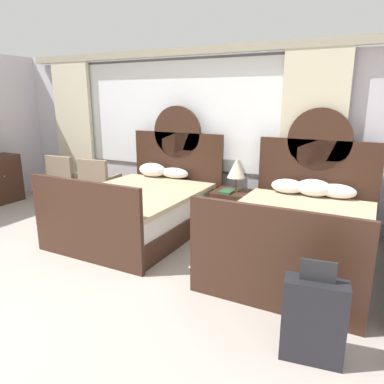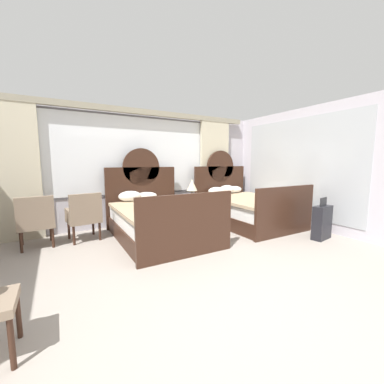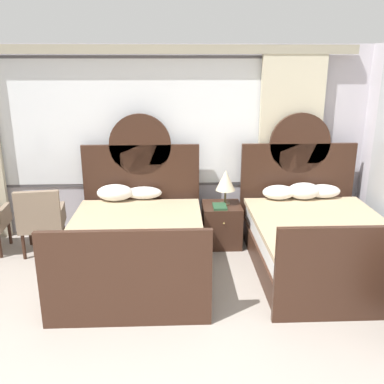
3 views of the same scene
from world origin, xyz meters
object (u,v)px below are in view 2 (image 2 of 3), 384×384
(armchair_by_window_left, at_px, (84,215))
(armchair_by_window_centre, at_px, (36,219))
(book_on_nightstand, at_px, (192,199))
(nightstand_between_beds, at_px, (191,211))
(suitcase_on_floor, at_px, (322,222))
(bed_near_window, at_px, (159,219))
(bed_near_mirror, at_px, (245,208))
(table_lamp_on_nightstand, at_px, (192,185))

(armchair_by_window_left, bearing_deg, armchair_by_window_centre, -179.97)
(book_on_nightstand, bearing_deg, nightstand_between_beds, 67.89)
(suitcase_on_floor, bearing_deg, armchair_by_window_left, 151.43)
(armchair_by_window_left, relative_size, armchair_by_window_centre, 1.00)
(armchair_by_window_centre, bearing_deg, armchair_by_window_left, 0.03)
(bed_near_window, bearing_deg, bed_near_mirror, 0.22)
(table_lamp_on_nightstand, bearing_deg, bed_near_mirror, -34.59)
(nightstand_between_beds, height_order, suitcase_on_floor, suitcase_on_floor)
(nightstand_between_beds, relative_size, book_on_nightstand, 2.24)
(nightstand_between_beds, bearing_deg, armchair_by_window_centre, -176.70)
(bed_near_mirror, xyz_separation_m, armchair_by_window_left, (-3.53, 0.53, 0.13))
(suitcase_on_floor, bearing_deg, book_on_nightstand, 125.72)
(armchair_by_window_left, xyz_separation_m, armchair_by_window_centre, (-0.77, -0.00, 0.00))
(bed_near_mirror, distance_m, book_on_nightstand, 1.33)
(table_lamp_on_nightstand, xyz_separation_m, armchair_by_window_centre, (-3.22, -0.21, -0.42))
(table_lamp_on_nightstand, distance_m, armchair_by_window_centre, 3.26)
(armchair_by_window_left, bearing_deg, suitcase_on_floor, -28.57)
(armchair_by_window_left, bearing_deg, book_on_nightstand, 1.89)
(bed_near_mirror, xyz_separation_m, table_lamp_on_nightstand, (-1.07, 0.74, 0.54))
(table_lamp_on_nightstand, xyz_separation_m, book_on_nightstand, (-0.09, -0.13, -0.32))
(bed_near_mirror, relative_size, armchair_by_window_left, 2.47)
(bed_near_mirror, height_order, armchair_by_window_centre, bed_near_mirror)
(armchair_by_window_left, xyz_separation_m, suitcase_on_floor, (3.98, -2.17, -0.17))
(table_lamp_on_nightstand, bearing_deg, armchair_by_window_left, -175.04)
(bed_near_window, distance_m, suitcase_on_floor, 3.15)
(book_on_nightstand, height_order, armchair_by_window_centre, armchair_by_window_centre)
(book_on_nightstand, bearing_deg, armchair_by_window_left, -178.11)
(bed_near_mirror, xyz_separation_m, armchair_by_window_centre, (-4.30, 0.53, 0.13))
(bed_near_mirror, distance_m, armchair_by_window_centre, 4.33)
(table_lamp_on_nightstand, distance_m, armchair_by_window_left, 2.50)
(nightstand_between_beds, bearing_deg, table_lamp_on_nightstand, 33.82)
(bed_near_mirror, bearing_deg, bed_near_window, -179.78)
(bed_near_mirror, bearing_deg, book_on_nightstand, 152.48)
(nightstand_between_beds, height_order, armchair_by_window_left, armchair_by_window_left)
(bed_near_window, relative_size, suitcase_on_floor, 2.78)
(bed_near_mirror, xyz_separation_m, nightstand_between_beds, (-1.12, 0.71, -0.08))
(table_lamp_on_nightstand, height_order, book_on_nightstand, table_lamp_on_nightstand)
(armchair_by_window_left, relative_size, suitcase_on_floor, 1.13)
(book_on_nightstand, xyz_separation_m, armchair_by_window_left, (-2.37, -0.08, -0.10))
(bed_near_window, distance_m, table_lamp_on_nightstand, 1.49)
(armchair_by_window_left, height_order, armchair_by_window_centre, same)
(bed_near_window, xyz_separation_m, bed_near_mirror, (2.24, 0.01, 0.00))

